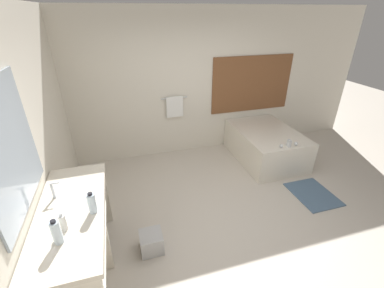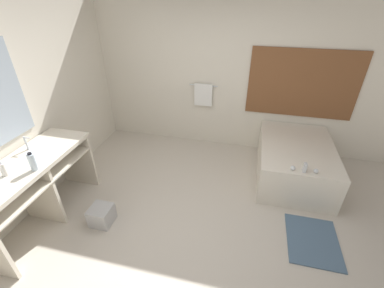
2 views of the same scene
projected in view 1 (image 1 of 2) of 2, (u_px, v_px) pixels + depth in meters
ground_plane at (233, 222)px, 3.55m from camera, size 16.00×16.00×0.00m
wall_back_with_blinds at (191, 85)px, 4.84m from camera, size 7.40×0.13×2.70m
wall_left_with_mirror at (22, 162)px, 2.36m from camera, size 0.08×7.40×2.70m
vanity_counter at (76, 227)px, 2.56m from camera, size 0.62×1.58×0.92m
sink_faucet at (53, 191)px, 2.56m from camera, size 0.09×0.04×0.18m
bathtub at (265, 143)px, 4.95m from camera, size 1.07×1.52×0.71m
water_bottle_1 at (56, 232)px, 2.05m from camera, size 0.08×0.08×0.23m
water_bottle_2 at (92, 203)px, 2.37m from camera, size 0.08×0.08×0.22m
soap_dispenser at (63, 222)px, 2.19m from camera, size 0.06×0.06×0.18m
waste_bin at (151, 242)px, 3.09m from camera, size 0.27×0.27×0.25m
bath_mat at (313, 194)px, 4.07m from camera, size 0.60×0.74×0.02m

